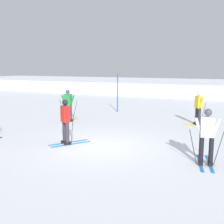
% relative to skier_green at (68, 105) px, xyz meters
% --- Properties ---
extents(ground_plane, '(120.00, 120.00, 0.00)m').
position_rel_skier_green_xyz_m(ground_plane, '(3.74, -3.48, -0.92)').
color(ground_plane, white).
extents(far_snow_ridge, '(80.00, 6.20, 1.22)m').
position_rel_skier_green_xyz_m(far_snow_ridge, '(3.74, 17.11, -0.31)').
color(far_snow_ridge, white).
rests_on(far_snow_ridge, ground).
extents(skier_green, '(0.99, 1.64, 1.71)m').
position_rel_skier_green_xyz_m(skier_green, '(0.00, 0.00, 0.00)').
color(skier_green, gold).
rests_on(skier_green, ground).
extents(skier_red, '(1.18, 1.54, 1.71)m').
position_rel_skier_green_xyz_m(skier_red, '(2.40, -3.77, -0.00)').
color(skier_red, '#237AC6').
rests_on(skier_red, ground).
extents(skier_yellow, '(1.50, 1.26, 1.71)m').
position_rel_skier_green_xyz_m(skier_yellow, '(6.42, 1.95, -0.00)').
color(skier_yellow, gold).
rests_on(skier_yellow, ground).
extents(skier_white, '(0.98, 1.64, 1.71)m').
position_rel_skier_green_xyz_m(skier_white, '(7.47, -3.95, -0.00)').
color(skier_white, '#237AC6').
rests_on(skier_white, ground).
extents(trail_marker_pole, '(0.07, 0.07, 2.48)m').
position_rel_skier_green_xyz_m(trail_marker_pole, '(1.09, 4.08, 0.32)').
color(trail_marker_pole, '#1E56AD').
rests_on(trail_marker_pole, ground).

